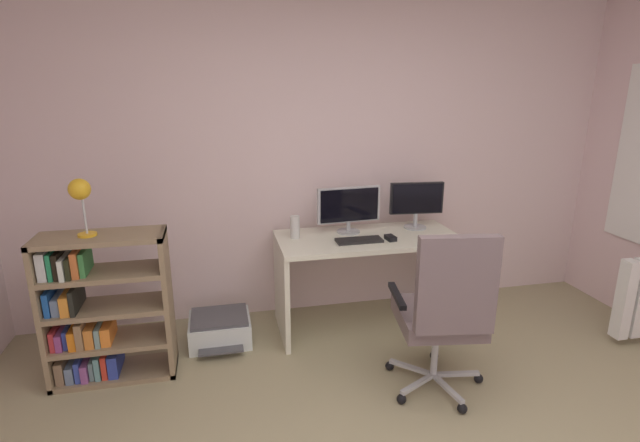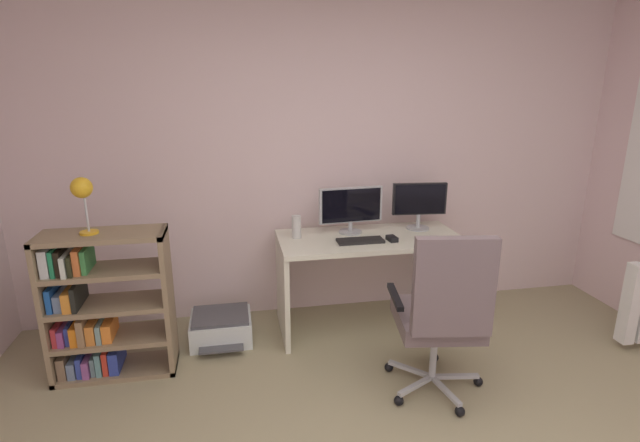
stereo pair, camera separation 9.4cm
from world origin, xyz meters
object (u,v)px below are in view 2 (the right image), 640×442
object	(u,v)px
keyboard	(360,241)
desktop_speaker	(296,227)
office_chair	(442,311)
monitor_main	(351,207)
desk_lamp	(82,192)
computer_mouse	(392,239)
bookshelf	(99,309)
desk	(369,262)
printer	(221,327)
monitor_secondary	(419,202)

from	to	relation	value
keyboard	desktop_speaker	world-z (taller)	desktop_speaker
office_chair	monitor_main	bearing A→B (deg)	104.51
monitor_main	office_chair	distance (m)	1.18
desk_lamp	office_chair	bearing A→B (deg)	-17.95
computer_mouse	office_chair	size ratio (longest dim) A/B	0.09
bookshelf	desk_lamp	size ratio (longest dim) A/B	2.74
bookshelf	computer_mouse	bearing A→B (deg)	4.77
desk_lamp	bookshelf	bearing A→B (deg)	14.07
desk	office_chair	xyz separation A→B (m)	(0.16, -0.96, 0.04)
desk	desktop_speaker	world-z (taller)	desktop_speaker
monitor_main	bookshelf	xyz separation A→B (m)	(-1.77, -0.42, -0.49)
office_chair	desk_lamp	bearing A→B (deg)	162.05
desk_lamp	printer	distance (m)	1.38
desktop_speaker	monitor_main	bearing A→B (deg)	6.34
desktop_speaker	office_chair	bearing A→B (deg)	-55.65
monitor_main	computer_mouse	bearing A→B (deg)	-44.74
desk	printer	world-z (taller)	desk
desk	keyboard	size ratio (longest dim) A/B	4.06
keyboard	office_chair	world-z (taller)	office_chair
monitor_secondary	office_chair	distance (m)	1.18
desktop_speaker	monitor_secondary	bearing A→B (deg)	2.77
computer_mouse	bookshelf	distance (m)	2.05
desk	desktop_speaker	distance (m)	0.63
printer	office_chair	bearing A→B (deg)	-35.97
monitor_main	office_chair	xyz separation A→B (m)	(0.28, -1.09, -0.37)
desk	monitor_secondary	distance (m)	0.62
keyboard	office_chair	distance (m)	0.91
monitor_secondary	desk_lamp	distance (m)	2.38
desktop_speaker	bookshelf	size ratio (longest dim) A/B	0.18
desk	desk_lamp	distance (m)	2.04
keyboard	computer_mouse	xyz separation A→B (m)	(0.24, -0.01, 0.01)
computer_mouse	monitor_secondary	bearing A→B (deg)	33.46
monitor_secondary	desktop_speaker	size ratio (longest dim) A/B	2.52
office_chair	printer	xyz separation A→B (m)	(-1.30, 0.94, -0.48)
bookshelf	office_chair	bearing A→B (deg)	-17.98
desktop_speaker	printer	distance (m)	0.94
bookshelf	monitor_secondary	bearing A→B (deg)	10.22
monitor_secondary	bookshelf	distance (m)	2.42
monitor_secondary	printer	distance (m)	1.80
desk	bookshelf	distance (m)	1.92
monitor_main	keyboard	bearing A→B (deg)	-86.23
desk	desktop_speaker	xyz separation A→B (m)	(-0.55, 0.08, 0.29)
monitor_secondary	computer_mouse	bearing A→B (deg)	-140.36
monitor_main	desk_lamp	distance (m)	1.84
keyboard	desk_lamp	distance (m)	1.86
desk	bookshelf	bearing A→B (deg)	-171.22
desktop_speaker	desk	bearing A→B (deg)	-8.21
desk	desk_lamp	world-z (taller)	desk_lamp
keyboard	printer	bearing A→B (deg)	174.70
monitor_secondary	desk	bearing A→B (deg)	-163.67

